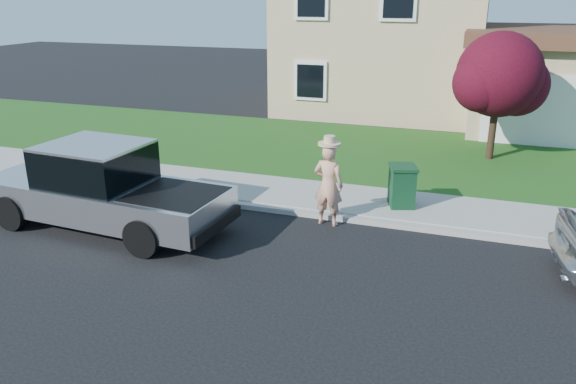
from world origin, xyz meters
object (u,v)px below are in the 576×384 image
(trash_bin, at_px, (402,186))
(ornamental_tree, at_px, (500,79))
(woman, at_px, (328,183))
(pickup_truck, at_px, (102,189))

(trash_bin, bearing_deg, ornamental_tree, 50.13)
(woman, relative_size, ornamental_tree, 0.54)
(trash_bin, bearing_deg, woman, -156.25)
(pickup_truck, xyz_separation_m, woman, (4.54, 1.70, 0.08))
(ornamental_tree, bearing_deg, pickup_truck, -134.69)
(pickup_truck, bearing_deg, trash_bin, 30.39)
(woman, height_order, trash_bin, woman)
(pickup_truck, distance_m, trash_bin, 6.67)
(woman, xyz_separation_m, trash_bin, (1.41, 1.28, -0.31))
(pickup_truck, bearing_deg, woman, 24.32)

